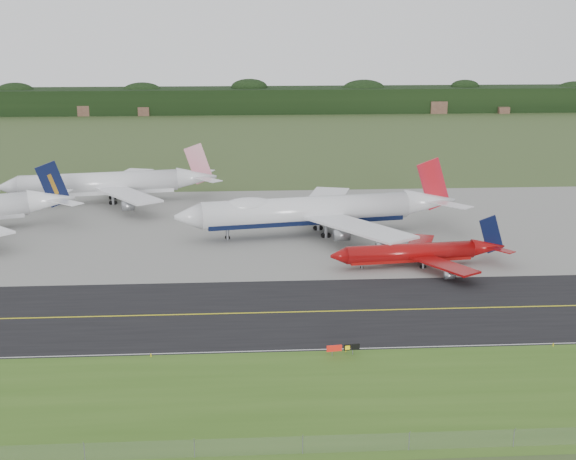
# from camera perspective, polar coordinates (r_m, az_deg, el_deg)

# --- Properties ---
(ground) EXTENTS (600.00, 600.00, 0.00)m
(ground) POSITION_cam_1_polar(r_m,az_deg,el_deg) (136.72, 1.93, -5.22)
(ground) COLOR #3E4F25
(ground) RESTS_ON ground
(grass_verge) EXTENTS (400.00, 30.00, 0.01)m
(grass_verge) POSITION_cam_1_polar(r_m,az_deg,el_deg) (104.82, 3.80, -11.86)
(grass_verge) COLOR #395F1C
(grass_verge) RESTS_ON ground
(taxiway) EXTENTS (400.00, 32.00, 0.02)m
(taxiway) POSITION_cam_1_polar(r_m,az_deg,el_deg) (132.99, 2.09, -5.81)
(taxiway) COLOR black
(taxiway) RESTS_ON ground
(apron) EXTENTS (400.00, 78.00, 0.01)m
(apron) POSITION_cam_1_polar(r_m,az_deg,el_deg) (185.22, 0.41, 0.26)
(apron) COLOR gray
(apron) RESTS_ON ground
(taxiway_centreline) EXTENTS (400.00, 0.40, 0.00)m
(taxiway_centreline) POSITION_cam_1_polar(r_m,az_deg,el_deg) (132.99, 2.09, -5.80)
(taxiway_centreline) COLOR yellow
(taxiway_centreline) RESTS_ON taxiway
(taxiway_edge_line) EXTENTS (400.00, 0.25, 0.00)m
(taxiway_edge_line) POSITION_cam_1_polar(r_m,az_deg,el_deg) (118.72, 2.84, -8.47)
(taxiway_edge_line) COLOR silver
(taxiway_edge_line) RESTS_ON taxiway
(perimeter_fence) EXTENTS (320.00, 0.10, 320.00)m
(perimeter_fence) POSITION_cam_1_polar(r_m,az_deg,el_deg) (92.98, 4.86, -14.87)
(perimeter_fence) COLOR slate
(perimeter_fence) RESTS_ON ground
(horizon_treeline) EXTENTS (700.00, 25.00, 12.00)m
(horizon_treeline) POSITION_cam_1_polar(r_m,az_deg,el_deg) (403.74, -1.84, 9.13)
(horizon_treeline) COLOR black
(horizon_treeline) RESTS_ON ground
(jet_ba_747) EXTENTS (64.40, 52.73, 16.23)m
(jet_ba_747) POSITION_cam_1_polar(r_m,az_deg,el_deg) (177.32, 2.01, 1.42)
(jet_ba_747) COLOR silver
(jet_ba_747) RESTS_ON ground
(jet_red_737) EXTENTS (35.38, 28.69, 9.55)m
(jet_red_737) POSITION_cam_1_polar(r_m,az_deg,el_deg) (157.93, 9.36, -1.59)
(jet_red_737) COLOR maroon
(jet_red_737) RESTS_ON ground
(jet_star_tail) EXTENTS (55.66, 46.09, 14.70)m
(jet_star_tail) POSITION_cam_1_polar(r_m,az_deg,el_deg) (213.43, -12.46, 3.24)
(jet_star_tail) COLOR silver
(jet_star_tail) RESTS_ON ground
(taxiway_sign) EXTENTS (4.85, 0.73, 1.62)m
(taxiway_sign) POSITION_cam_1_polar(r_m,az_deg,el_deg) (116.52, 3.94, -8.36)
(taxiway_sign) COLOR slate
(taxiway_sign) RESTS_ON ground
(edge_marker_left) EXTENTS (0.16, 0.16, 0.50)m
(edge_marker_left) POSITION_cam_1_polar(r_m,az_deg,el_deg) (117.74, -9.72, -8.77)
(edge_marker_left) COLOR yellow
(edge_marker_left) RESTS_ON ground
(edge_marker_center) EXTENTS (0.16, 0.16, 0.50)m
(edge_marker_center) POSITION_cam_1_polar(r_m,az_deg,el_deg) (118.02, 4.13, -8.52)
(edge_marker_center) COLOR yellow
(edge_marker_center) RESTS_ON ground
(edge_marker_right) EXTENTS (0.16, 0.16, 0.50)m
(edge_marker_right) POSITION_cam_1_polar(r_m,az_deg,el_deg) (125.79, 18.34, -7.75)
(edge_marker_right) COLOR yellow
(edge_marker_right) RESTS_ON ground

